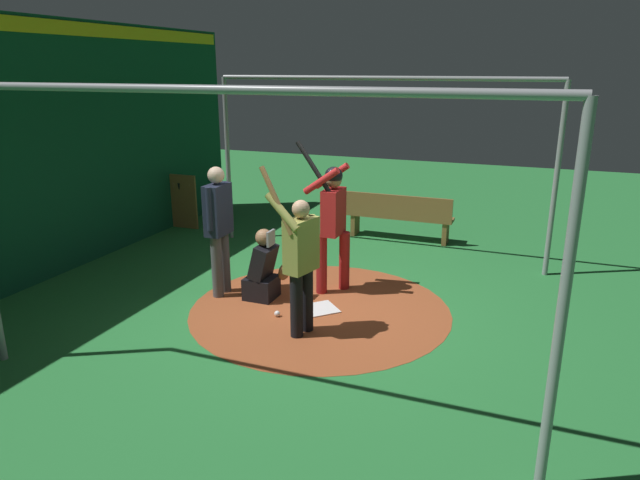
{
  "coord_description": "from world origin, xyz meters",
  "views": [
    {
      "loc": [
        2.47,
        -6.37,
        3.04
      ],
      "look_at": [
        0.0,
        0.0,
        0.95
      ],
      "focal_mm": 31.91,
      "sensor_mm": 36.0,
      "label": 1
    }
  ],
  "objects_px": {
    "batter": "(332,217)",
    "catcher": "(264,271)",
    "home_plate": "(320,309)",
    "bench": "(399,216)",
    "baseball_0": "(277,314)",
    "bat_rack": "(179,202)",
    "visitor": "(300,258)",
    "umpire": "(219,224)"
  },
  "relations": [
    {
      "from": "batter",
      "to": "catcher",
      "type": "xyz_separation_m",
      "value": [
        -0.76,
        -0.6,
        -0.68
      ]
    },
    {
      "from": "home_plate",
      "to": "bench",
      "type": "relative_size",
      "value": 0.22
    },
    {
      "from": "baseball_0",
      "to": "catcher",
      "type": "bearing_deg",
      "value": 130.7
    },
    {
      "from": "batter",
      "to": "bench",
      "type": "bearing_deg",
      "value": 84.32
    },
    {
      "from": "catcher",
      "to": "bat_rack",
      "type": "xyz_separation_m",
      "value": [
        -3.19,
        2.66,
        0.11
      ]
    },
    {
      "from": "bat_rack",
      "to": "bench",
      "type": "height_order",
      "value": "bat_rack"
    },
    {
      "from": "bench",
      "to": "baseball_0",
      "type": "height_order",
      "value": "bench"
    },
    {
      "from": "home_plate",
      "to": "batter",
      "type": "height_order",
      "value": "batter"
    },
    {
      "from": "batter",
      "to": "bench",
      "type": "distance_m",
      "value": 2.85
    },
    {
      "from": "batter",
      "to": "visitor",
      "type": "relative_size",
      "value": 1.06
    },
    {
      "from": "catcher",
      "to": "bat_rack",
      "type": "bearing_deg",
      "value": 140.1
    },
    {
      "from": "catcher",
      "to": "bat_rack",
      "type": "height_order",
      "value": "bat_rack"
    },
    {
      "from": "umpire",
      "to": "visitor",
      "type": "distance_m",
      "value": 1.68
    },
    {
      "from": "batter",
      "to": "umpire",
      "type": "distance_m",
      "value": 1.54
    },
    {
      "from": "umpire",
      "to": "catcher",
      "type": "bearing_deg",
      "value": 6.04
    },
    {
      "from": "batter",
      "to": "bat_rack",
      "type": "xyz_separation_m",
      "value": [
        -3.95,
        2.06,
        -0.58
      ]
    },
    {
      "from": "batter",
      "to": "bench",
      "type": "height_order",
      "value": "batter"
    },
    {
      "from": "catcher",
      "to": "bench",
      "type": "distance_m",
      "value": 3.53
    },
    {
      "from": "bat_rack",
      "to": "baseball_0",
      "type": "xyz_separation_m",
      "value": [
        3.61,
        -3.15,
        -0.45
      ]
    },
    {
      "from": "bench",
      "to": "umpire",
      "type": "bearing_deg",
      "value": -115.82
    },
    {
      "from": "umpire",
      "to": "baseball_0",
      "type": "xyz_separation_m",
      "value": [
        1.05,
        -0.42,
        -0.97
      ]
    },
    {
      "from": "visitor",
      "to": "baseball_0",
      "type": "bearing_deg",
      "value": 160.51
    },
    {
      "from": "visitor",
      "to": "bench",
      "type": "bearing_deg",
      "value": 102.13
    },
    {
      "from": "home_plate",
      "to": "bench",
      "type": "bearing_deg",
      "value": 86.79
    },
    {
      "from": "visitor",
      "to": "bench",
      "type": "height_order",
      "value": "visitor"
    },
    {
      "from": "umpire",
      "to": "visitor",
      "type": "bearing_deg",
      "value": -25.8
    },
    {
      "from": "batter",
      "to": "umpire",
      "type": "relative_size",
      "value": 1.18
    },
    {
      "from": "umpire",
      "to": "bench",
      "type": "distance_m",
      "value": 3.86
    },
    {
      "from": "bat_rack",
      "to": "baseball_0",
      "type": "distance_m",
      "value": 4.81
    },
    {
      "from": "catcher",
      "to": "baseball_0",
      "type": "distance_m",
      "value": 0.73
    },
    {
      "from": "catcher",
      "to": "visitor",
      "type": "bearing_deg",
      "value": -42.09
    },
    {
      "from": "umpire",
      "to": "bat_rack",
      "type": "relative_size",
      "value": 1.7
    },
    {
      "from": "umpire",
      "to": "baseball_0",
      "type": "bearing_deg",
      "value": -21.89
    },
    {
      "from": "catcher",
      "to": "visitor",
      "type": "xyz_separation_m",
      "value": [
        0.88,
        -0.8,
        0.55
      ]
    },
    {
      "from": "bat_rack",
      "to": "baseball_0",
      "type": "relative_size",
      "value": 14.2
    },
    {
      "from": "home_plate",
      "to": "visitor",
      "type": "bearing_deg",
      "value": -86.99
    },
    {
      "from": "catcher",
      "to": "umpire",
      "type": "bearing_deg",
      "value": -173.96
    },
    {
      "from": "bat_rack",
      "to": "bench",
      "type": "distance_m",
      "value": 4.28
    },
    {
      "from": "baseball_0",
      "to": "home_plate",
      "type": "bearing_deg",
      "value": 43.77
    },
    {
      "from": "visitor",
      "to": "bat_rack",
      "type": "relative_size",
      "value": 1.9
    },
    {
      "from": "visitor",
      "to": "bat_rack",
      "type": "height_order",
      "value": "visitor"
    },
    {
      "from": "batter",
      "to": "umpire",
      "type": "xyz_separation_m",
      "value": [
        -1.39,
        -0.67,
        -0.07
      ]
    }
  ]
}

